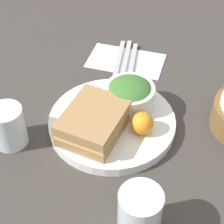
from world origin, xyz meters
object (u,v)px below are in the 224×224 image
spoon (133,60)px  dressing_cup (90,96)px  drink_glass (140,214)px  fork (119,58)px  sandwich (94,122)px  salad_bowl (130,94)px  water_glass (8,126)px  plate (112,122)px  knife (126,59)px

spoon → dressing_cup: bearing=158.6°
drink_glass → fork: bearing=-160.4°
sandwich → salad_bowl: 0.11m
dressing_cup → water_glass: (0.14, -0.12, 0.01)m
plate → water_glass: water_glass is taller
knife → water_glass: bearing=147.7°
salad_bowl → sandwich: bearing=-26.9°
water_glass → salad_bowl: bearing=126.2°
salad_bowl → water_glass: 0.26m
sandwich → salad_bowl: salad_bowl is taller
dressing_cup → drink_glass: drink_glass is taller
knife → water_glass: water_glass is taller
plate → fork: bearing=-167.9°
plate → sandwich: bearing=-29.4°
plate → sandwich: size_ratio=1.73×
knife → sandwich: bearing=173.8°
drink_glass → water_glass: drink_glass is taller
drink_glass → plate: bearing=-153.2°
plate → spoon: bearing=-176.4°
sandwich → fork: 0.28m
salad_bowl → water_glass: bearing=-53.8°
plate → knife: (-0.24, -0.03, -0.00)m
salad_bowl → drink_glass: (0.28, 0.09, -0.00)m
knife → water_glass: 0.38m
dressing_cup → water_glass: water_glass is taller
salad_bowl → knife: size_ratio=0.64×
plate → dressing_cup: (-0.04, -0.06, 0.03)m
dressing_cup → drink_glass: 0.32m
salad_bowl → drink_glass: bearing=17.8°
drink_glass → dressing_cup: bearing=-146.3°
spoon → drink_glass: bearing=-172.4°
dressing_cup → fork: size_ratio=0.37×
plate → drink_glass: bearing=26.8°
fork → water_glass: bearing=150.1°
dressing_cup → drink_glass: bearing=33.7°
plate → water_glass: 0.22m
salad_bowl → plate: bearing=-24.6°
knife → spoon: (-0.00, 0.02, 0.00)m
plate → drink_glass: size_ratio=2.71×
drink_glass → sandwich: bearing=-142.5°
plate → dressing_cup: bearing=-122.7°
fork → spoon: same height
knife → dressing_cup: bearing=163.4°
water_glass → sandwich: bearing=109.7°
sandwich → salad_bowl: bearing=153.1°
drink_glass → water_glass: 0.32m
plate → knife: bearing=-172.1°
salad_bowl → knife: (-0.19, -0.06, -0.05)m
spoon → water_glass: (0.34, -0.17, 0.04)m
dressing_cup → knife: 0.20m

